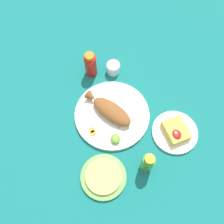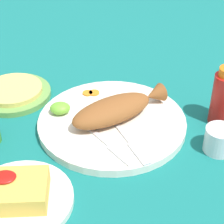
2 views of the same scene
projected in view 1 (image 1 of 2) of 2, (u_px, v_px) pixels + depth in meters
ground_plane at (112, 115)px, 1.11m from camera, size 4.00×4.00×0.00m
main_plate at (112, 115)px, 1.11m from camera, size 0.33×0.33×0.02m
fried_fish at (110, 110)px, 1.08m from camera, size 0.24×0.17×0.05m
fork_near at (125, 102)px, 1.12m from camera, size 0.08×0.18×0.00m
fork_far at (131, 110)px, 1.10m from camera, size 0.12×0.16×0.00m
carrot_slice_near at (92, 130)px, 1.07m from camera, size 0.03×0.03×0.00m
carrot_slice_mid at (93, 133)px, 1.06m from camera, size 0.02×0.02×0.00m
lime_wedge_main at (115, 139)px, 1.04m from camera, size 0.05×0.04×0.03m
hot_sauce_bottle_red at (91, 65)px, 1.15m from camera, size 0.06×0.06×0.14m
hot_sauce_bottle_green at (147, 163)px, 0.96m from camera, size 0.05×0.05×0.14m
salt_cup at (113, 68)px, 1.19m from camera, size 0.06×0.06×0.05m
side_plate_fries at (175, 132)px, 1.07m from camera, size 0.20×0.20×0.01m
fries_pile at (176, 130)px, 1.05m from camera, size 0.11×0.09×0.04m
tortilla_plate at (103, 177)px, 1.00m from camera, size 0.18×0.18×0.01m
tortilla_stack at (103, 176)px, 0.98m from camera, size 0.14×0.14×0.01m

